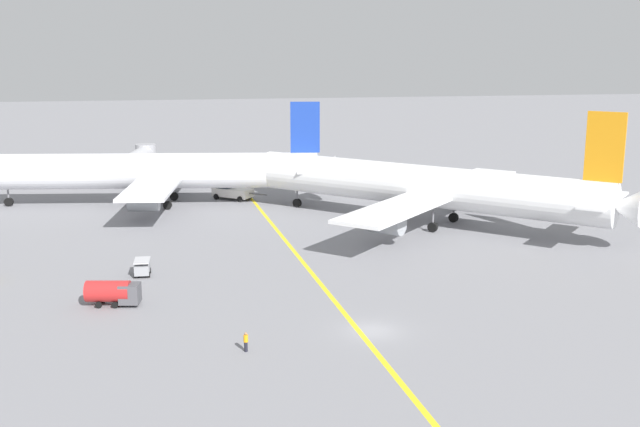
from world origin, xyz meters
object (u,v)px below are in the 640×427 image
(jet_bridge, at_px, (138,159))
(airliner_at_gate_left, at_px, (149,171))
(airliner_being_pushed, at_px, (424,186))
(pushback_tug, at_px, (232,191))
(gse_baggage_cart_trailing, at_px, (142,268))
(ground_crew_marshaller_foreground, at_px, (246,342))
(gse_fuel_bowser_stubby, at_px, (114,292))

(jet_bridge, bearing_deg, airliner_at_gate_left, -83.71)
(airliner_at_gate_left, xyz_separation_m, airliner_being_pushed, (36.48, -20.22, 0.03))
(pushback_tug, bearing_deg, jet_bridge, 126.15)
(airliner_being_pushed, xyz_separation_m, gse_baggage_cart_trailing, (-36.50, -17.02, -4.33))
(airliner_at_gate_left, bearing_deg, ground_crew_marshaller_foreground, -81.80)
(jet_bridge, bearing_deg, airliner_being_pushed, -47.86)
(airliner_being_pushed, distance_m, jet_bridge, 58.14)
(airliner_being_pushed, bearing_deg, ground_crew_marshaller_foreground, -125.22)
(airliner_being_pushed, distance_m, pushback_tug, 33.07)
(pushback_tug, bearing_deg, airliner_being_pushed, -43.20)
(pushback_tug, relative_size, jet_bridge, 0.42)
(gse_fuel_bowser_stubby, distance_m, ground_crew_marshaller_foreground, 17.12)
(pushback_tug, relative_size, gse_fuel_bowser_stubby, 1.60)
(gse_baggage_cart_trailing, bearing_deg, gse_fuel_bowser_stubby, -103.75)
(jet_bridge, bearing_deg, ground_crew_marshaller_foreground, -82.33)
(gse_fuel_bowser_stubby, height_order, gse_baggage_cart_trailing, gse_fuel_bowser_stubby)
(gse_fuel_bowser_stubby, bearing_deg, gse_baggage_cart_trailing, 76.25)
(airliner_being_pushed, height_order, ground_crew_marshaller_foreground, airliner_being_pushed)
(pushback_tug, xyz_separation_m, ground_crew_marshaller_foreground, (-3.95, -61.96, -0.42))
(airliner_at_gate_left, bearing_deg, pushback_tug, 10.17)
(airliner_at_gate_left, relative_size, ground_crew_marshaller_foreground, 35.81)
(ground_crew_marshaller_foreground, bearing_deg, gse_baggage_cart_trailing, 110.99)
(pushback_tug, distance_m, gse_fuel_bowser_stubby, 50.97)
(ground_crew_marshaller_foreground, bearing_deg, pushback_tug, 86.36)
(airliner_being_pushed, bearing_deg, gse_baggage_cart_trailing, -155.00)
(jet_bridge, bearing_deg, gse_fuel_bowser_stubby, -89.80)
(airliner_at_gate_left, xyz_separation_m, gse_fuel_bowser_stubby, (-2.28, -46.51, -3.83))
(gse_baggage_cart_trailing, bearing_deg, airliner_being_pushed, 25.00)
(airliner_at_gate_left, relative_size, pushback_tug, 6.92)
(ground_crew_marshaller_foreground, height_order, jet_bridge, jet_bridge)
(airliner_at_gate_left, height_order, jet_bridge, airliner_at_gate_left)
(airliner_at_gate_left, xyz_separation_m, gse_baggage_cart_trailing, (-0.02, -37.25, -4.30))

